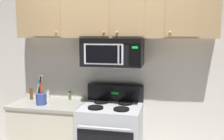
# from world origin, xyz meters

# --- Properties ---
(back_wall) EXTENTS (5.20, 0.10, 2.70)m
(back_wall) POSITION_xyz_m (0.00, 0.79, 1.35)
(back_wall) COLOR silver
(back_wall) RESTS_ON ground_plane
(stove_range) EXTENTS (0.76, 0.69, 1.12)m
(stove_range) POSITION_xyz_m (0.00, 0.42, 0.47)
(stove_range) COLOR #B7BABF
(stove_range) RESTS_ON ground_plane
(over_range_microwave) EXTENTS (0.76, 0.43, 0.35)m
(over_range_microwave) POSITION_xyz_m (-0.00, 0.54, 1.58)
(over_range_microwave) COLOR black
(upper_cabinets) EXTENTS (2.50, 0.36, 0.55)m
(upper_cabinets) POSITION_xyz_m (-0.00, 0.57, 2.02)
(upper_cabinets) COLOR tan
(counter_segment) EXTENTS (0.93, 0.65, 0.90)m
(counter_segment) POSITION_xyz_m (-0.84, 0.43, 0.45)
(counter_segment) COLOR beige
(counter_segment) RESTS_ON ground_plane
(utensil_crock_blue) EXTENTS (0.13, 0.13, 0.39)m
(utensil_crock_blue) POSITION_xyz_m (-0.89, 0.31, 1.00)
(utensil_crock_blue) COLOR #384C9E
(utensil_crock_blue) RESTS_ON counter_segment
(salt_shaker) EXTENTS (0.04, 0.04, 0.11)m
(salt_shaker) POSITION_xyz_m (-0.95, 0.63, 0.96)
(salt_shaker) COLOR white
(salt_shaker) RESTS_ON counter_segment
(pepper_mill) EXTENTS (0.04, 0.04, 0.16)m
(pepper_mill) POSITION_xyz_m (-1.15, 0.53, 0.98)
(pepper_mill) COLOR brown
(pepper_mill) RESTS_ON counter_segment
(spice_jar) EXTENTS (0.04, 0.04, 0.12)m
(spice_jar) POSITION_xyz_m (-0.63, 0.63, 0.96)
(spice_jar) COLOR #4C7F33
(spice_jar) RESTS_ON counter_segment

